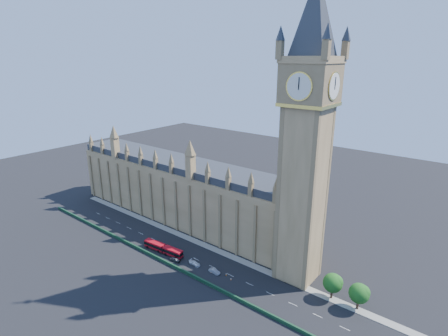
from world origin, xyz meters
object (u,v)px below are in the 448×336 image
Objects in this scene: red_bus at (163,249)px; car_grey at (175,259)px; car_white at (194,263)px; car_silver at (214,271)px.

red_bus is 4.34× the size of car_grey.
car_grey is 0.90× the size of car_white.
car_silver is at bearing -85.26° from car_grey.
car_white is at bearing -0.37° from red_bus.
car_white is (15.20, 1.18, -0.93)m from red_bus.
car_silver is (16.11, 3.23, 0.01)m from car_grey.
car_silver is at bearing -81.84° from car_white.
red_bus reaches higher than car_grey.
car_silver is (24.10, 1.79, -0.88)m from red_bus.
car_grey is 7.68m from car_white.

